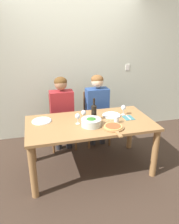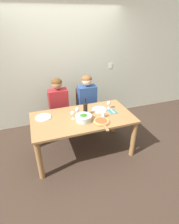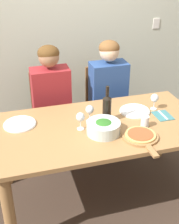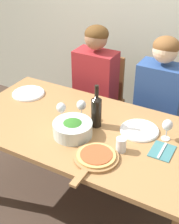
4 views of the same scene
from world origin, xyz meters
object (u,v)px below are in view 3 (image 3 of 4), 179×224
dinner_plate_left (20,124)px  fork_on_napkin (163,116)px  water_tumbler (145,121)px  pizza_on_board (141,136)px  person_woman (51,94)px  dinner_plate_right (135,111)px  chair_left (51,111)px  wine_bottle (107,108)px  chair_right (105,104)px  broccoli_bowl (103,127)px  wine_glass_left (80,118)px  person_man (109,87)px  wine_glass_centre (90,110)px  wine_glass_right (155,99)px

dinner_plate_left → fork_on_napkin: bearing=-9.2°
water_tumbler → pizza_on_board: bearing=-124.3°
person_woman → dinner_plate_right: 0.87m
chair_left → wine_bottle: 0.92m
chair_right → dinner_plate_left: chair_right is taller
broccoli_bowl → wine_glass_left: wine_glass_left is taller
dinner_plate_right → water_tumbler: (-0.03, -0.26, 0.04)m
person_man → dinner_plate_left: person_man is taller
person_man → pizza_on_board: (-0.08, -0.98, 0.01)m
wine_glass_left → wine_bottle: bearing=15.5°
wine_glass_centre → pizza_on_board: bearing=-49.5°
wine_glass_right → fork_on_napkin: wine_glass_right is taller
chair_left → pizza_on_board: size_ratio=2.16×
wine_bottle → dinner_plate_left: size_ratio=1.18×
chair_right → wine_glass_right: chair_right is taller
person_man → dinner_plate_right: size_ratio=4.59×
dinner_plate_left → pizza_on_board: bearing=-27.7°
dinner_plate_right → wine_glass_right: bearing=0.3°
dinner_plate_left → wine_glass_right: (1.20, -0.05, 0.10)m
broccoli_bowl → wine_glass_left: bearing=146.0°
person_woman → dinner_plate_right: size_ratio=4.59×
dinner_plate_right → pizza_on_board: size_ratio=0.64×
person_man → water_tumbler: size_ratio=12.97×
person_man → wine_glass_left: size_ratio=8.27×
wine_glass_centre → chair_left: bearing=106.8°
chair_right → dinner_plate_left: bearing=-147.1°
person_woman → wine_glass_left: (0.11, -0.72, 0.10)m
dinner_plate_left → pizza_on_board: 1.00m
wine_bottle → water_tumbler: size_ratio=3.33×
water_tumbler → dinner_plate_right: bearing=84.4°
chair_right → dinner_plate_left: (-0.97, -0.63, 0.26)m
chair_right → fork_on_napkin: chair_right is taller
broccoli_bowl → pizza_on_board: (0.26, -0.15, -0.04)m
wine_bottle → fork_on_napkin: wine_bottle is taller
chair_left → water_tumbler: chair_left is taller
dinner_plate_right → wine_glass_left: 0.57m
chair_left → dinner_plate_right: (0.66, -0.68, 0.26)m
chair_right → dinner_plate_left: 1.18m
dinner_plate_left → fork_on_napkin: (1.22, -0.20, -0.01)m
wine_glass_right → broccoli_bowl: bearing=-155.4°
person_woman → dinner_plate_right: person_woman is taller
wine_glass_centre → water_tumbler: (0.41, -0.21, -0.06)m
wine_glass_left → chair_right: bearing=59.1°
fork_on_napkin → dinner_plate_right: bearing=145.2°
chair_left → wine_glass_centre: (0.22, -0.73, 0.35)m
person_man → fork_on_napkin: person_man is taller
dinner_plate_right → wine_glass_right: 0.21m
pizza_on_board → water_tumbler: bearing=55.7°
person_man → water_tumbler: person_man is taller
wine_glass_left → wine_glass_right: size_ratio=1.00×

